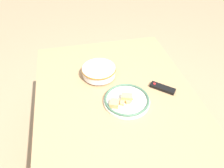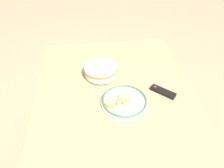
% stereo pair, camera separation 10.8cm
% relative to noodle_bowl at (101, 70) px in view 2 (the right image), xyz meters
% --- Properties ---
extents(ground_plane, '(8.00, 8.00, 0.00)m').
position_rel_noodle_bowl_xyz_m(ground_plane, '(0.20, 0.07, -0.74)').
color(ground_plane, '#9E8460').
extents(dining_table, '(1.24, 0.97, 0.70)m').
position_rel_noodle_bowl_xyz_m(dining_table, '(0.20, 0.07, -0.12)').
color(dining_table, tan).
rests_on(dining_table, ground_plane).
extents(noodle_bowl, '(0.23, 0.23, 0.07)m').
position_rel_noodle_bowl_xyz_m(noodle_bowl, '(0.00, 0.00, 0.00)').
color(noodle_bowl, silver).
rests_on(noodle_bowl, dining_table).
extents(food_plate, '(0.27, 0.27, 0.05)m').
position_rel_noodle_bowl_xyz_m(food_plate, '(0.27, 0.12, -0.02)').
color(food_plate, silver).
rests_on(food_plate, dining_table).
extents(tv_remote, '(0.14, 0.15, 0.02)m').
position_rel_noodle_bowl_xyz_m(tv_remote, '(0.21, 0.37, -0.03)').
color(tv_remote, black).
rests_on(tv_remote, dining_table).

